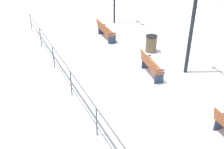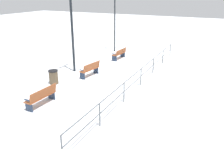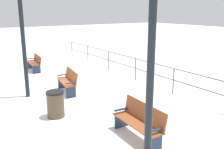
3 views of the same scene
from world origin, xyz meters
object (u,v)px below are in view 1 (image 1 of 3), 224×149
(lamppost_middle, at_px, (196,1))
(bench_third, at_px, (105,30))
(bench_second, at_px, (151,65))
(trash_bin, at_px, (151,44))

(lamppost_middle, bearing_deg, bench_third, 107.82)
(bench_second, distance_m, bench_third, 4.51)
(lamppost_middle, bearing_deg, trash_bin, 95.22)
(lamppost_middle, relative_size, trash_bin, 6.06)
(lamppost_middle, distance_m, trash_bin, 3.61)
(lamppost_middle, height_order, trash_bin, lamppost_middle)
(bench_third, height_order, lamppost_middle, lamppost_middle)
(bench_second, height_order, trash_bin, bench_second)
(bench_third, bearing_deg, trash_bin, -58.82)
(bench_third, relative_size, trash_bin, 2.04)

